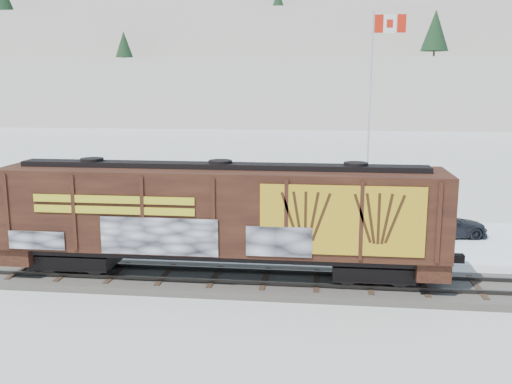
# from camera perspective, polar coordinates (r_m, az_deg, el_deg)

# --- Properties ---
(ground) EXTENTS (500.00, 500.00, 0.00)m
(ground) POSITION_cam_1_polar(r_m,az_deg,el_deg) (22.62, 0.91, -9.33)
(ground) COLOR white
(ground) RESTS_ON ground
(rail_track) EXTENTS (50.00, 3.40, 0.43)m
(rail_track) POSITION_cam_1_polar(r_m,az_deg,el_deg) (22.57, 0.91, -8.98)
(rail_track) COLOR #59544C
(rail_track) RESTS_ON ground
(parking_strip) EXTENTS (40.00, 8.00, 0.03)m
(parking_strip) POSITION_cam_1_polar(r_m,az_deg,el_deg) (29.74, 2.40, -4.34)
(parking_strip) COLOR white
(parking_strip) RESTS_ON ground
(hillside) EXTENTS (360.00, 110.00, 93.00)m
(hillside) POSITION_cam_1_polar(r_m,az_deg,el_deg) (161.06, 6.17, 13.12)
(hillside) COLOR white
(hillside) RESTS_ON ground
(hopper_railcar) EXTENTS (16.93, 3.06, 4.38)m
(hopper_railcar) POSITION_cam_1_polar(r_m,az_deg,el_deg) (22.03, -3.52, -2.11)
(hopper_railcar) COLOR black
(hopper_railcar) RESTS_ON rail_track
(flagpole) EXTENTS (2.30, 0.90, 11.78)m
(flagpole) POSITION_cam_1_polar(r_m,az_deg,el_deg) (34.10, 11.34, 4.87)
(flagpole) COLOR silver
(flagpole) RESTS_ON ground
(car_silver) EXTENTS (4.47, 2.09, 1.48)m
(car_silver) POSITION_cam_1_polar(r_m,az_deg,el_deg) (31.42, -15.57, -2.49)
(car_silver) COLOR #AFB1B6
(car_silver) RESTS_ON parking_strip
(car_white) EXTENTS (4.93, 1.93, 1.60)m
(car_white) POSITION_cam_1_polar(r_m,az_deg,el_deg) (30.84, -4.96, -2.26)
(car_white) COLOR silver
(car_white) RESTS_ON parking_strip
(car_dark) EXTENTS (4.66, 2.47, 1.29)m
(car_dark) POSITION_cam_1_polar(r_m,az_deg,el_deg) (30.82, 18.20, -3.08)
(car_dark) COLOR black
(car_dark) RESTS_ON parking_strip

